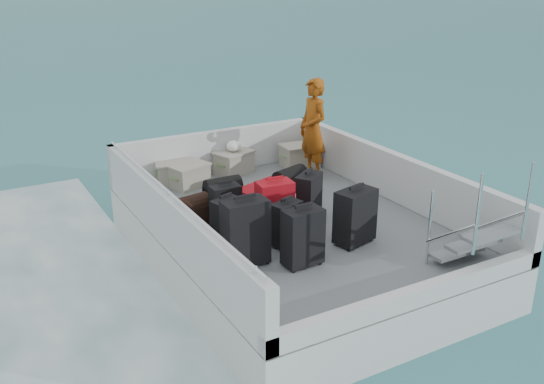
{
  "coord_description": "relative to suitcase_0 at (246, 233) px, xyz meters",
  "views": [
    {
      "loc": [
        -3.93,
        -6.4,
        3.89
      ],
      "look_at": [
        -0.19,
        0.25,
        1.0
      ],
      "focal_mm": 40.0,
      "sensor_mm": 36.0,
      "label": 1
    }
  ],
  "objects": [
    {
      "name": "duffel_0",
      "position": [
        -0.13,
        1.35,
        -0.24
      ],
      "size": [
        0.56,
        0.39,
        0.32
      ],
      "primitive_type": null,
      "rotation": [
        0.0,
        0.0,
        0.18
      ],
      "color": "black",
      "rests_on": "deck"
    },
    {
      "name": "suitcase_7",
      "position": [
        1.4,
        0.86,
        -0.09
      ],
      "size": [
        0.49,
        0.44,
        0.6
      ],
      "primitive_type": "cube",
      "rotation": [
        0.0,
        0.0,
        0.6
      ],
      "color": "black",
      "rests_on": "deck"
    },
    {
      "name": "crate_2",
      "position": [
        1.31,
        2.99,
        -0.22
      ],
      "size": [
        0.67,
        0.56,
        0.35
      ],
      "primitive_type": "cube",
      "rotation": [
        0.0,
        0.0,
        0.31
      ],
      "color": "#9D9B89",
      "rests_on": "deck"
    },
    {
      "name": "suitcase_3",
      "position": [
        0.56,
        -0.34,
        -0.05
      ],
      "size": [
        0.46,
        0.28,
        0.69
      ],
      "primitive_type": "cube",
      "rotation": [
        0.0,
        0.0,
        0.04
      ],
      "color": "black",
      "rests_on": "deck"
    },
    {
      "name": "duffel_1",
      "position": [
        0.55,
        1.79,
        -0.24
      ],
      "size": [
        0.52,
        0.3,
        0.32
      ],
      "primitive_type": null,
      "rotation": [
        0.0,
        0.0,
        0.0
      ],
      "color": "black",
      "rests_on": "deck"
    },
    {
      "name": "suitcase_0",
      "position": [
        0.0,
        0.0,
        0.0
      ],
      "size": [
        0.52,
        0.3,
        0.79
      ],
      "primitive_type": "cube",
      "rotation": [
        0.0,
        0.0,
        -0.01
      ],
      "color": "black",
      "rests_on": "deck"
    },
    {
      "name": "ground",
      "position": [
        1.12,
        0.79,
        -1.02
      ],
      "size": [
        160.0,
        160.0,
        0.0
      ],
      "primitive_type": "plane",
      "color": "#1D6665",
      "rests_on": "ground"
    },
    {
      "name": "suitcase_8",
      "position": [
        1.05,
        1.44,
        -0.24
      ],
      "size": [
        0.89,
        0.73,
        0.3
      ],
      "primitive_type": "cube",
      "rotation": [
        0.0,
        0.0,
        1.9
      ],
      "color": "#B70E1A",
      "rests_on": "deck"
    },
    {
      "name": "yellow_bag",
      "position": [
        2.57,
        2.99,
        -0.29
      ],
      "size": [
        0.28,
        0.26,
        0.22
      ],
      "primitive_type": "ellipsoid",
      "color": "yellow",
      "rests_on": "deck"
    },
    {
      "name": "duffel_2",
      "position": [
        1.62,
        1.7,
        -0.24
      ],
      "size": [
        0.6,
        0.45,
        0.32
      ],
      "primitive_type": null,
      "rotation": [
        0.0,
        0.0,
        0.32
      ],
      "color": "black",
      "rests_on": "deck"
    },
    {
      "name": "crate_0",
      "position": [
        0.28,
        2.99,
        -0.23
      ],
      "size": [
        0.64,
        0.53,
        0.33
      ],
      "primitive_type": "cube",
      "rotation": [
        0.0,
        0.0,
        -0.3
      ],
      "color": "#9D9B89",
      "rests_on": "deck"
    },
    {
      "name": "crate_3",
      "position": [
        2.44,
        2.76,
        -0.22
      ],
      "size": [
        0.63,
        0.46,
        0.36
      ],
      "primitive_type": "cube",
      "rotation": [
        0.0,
        0.0,
        -0.09
      ],
      "color": "#9D9B89",
      "rests_on": "deck"
    },
    {
      "name": "deck",
      "position": [
        1.12,
        0.79,
        -0.41
      ],
      "size": [
        3.3,
        4.7,
        0.02
      ],
      "primitive_type": "cube",
      "color": "slate",
      "rests_on": "ferry_hull"
    },
    {
      "name": "deck_fittings",
      "position": [
        1.46,
        0.47,
        -0.02
      ],
      "size": [
        3.6,
        5.0,
        0.9
      ],
      "color": "#BABEBE",
      "rests_on": "deck"
    },
    {
      "name": "suitcase_4",
      "position": [
        0.66,
        0.2,
        -0.11
      ],
      "size": [
        0.43,
        0.32,
        0.57
      ],
      "primitive_type": "cube",
      "rotation": [
        0.0,
        0.0,
        0.29
      ],
      "color": "black",
      "rests_on": "deck"
    },
    {
      "name": "passenger",
      "position": [
        2.31,
        2.16,
        0.41
      ],
      "size": [
        0.39,
        0.6,
        1.62
      ],
      "primitive_type": "imported",
      "rotation": [
        0.0,
        0.0,
        -1.58
      ],
      "color": "#C55D12",
      "rests_on": "deck"
    },
    {
      "name": "suitcase_1",
      "position": [
        0.08,
        0.67,
        -0.12
      ],
      "size": [
        0.41,
        0.3,
        0.56
      ],
      "primitive_type": "cube",
      "rotation": [
        0.0,
        0.0,
        0.28
      ],
      "color": "black",
      "rests_on": "deck"
    },
    {
      "name": "white_bag",
      "position": [
        1.31,
        2.99,
        0.04
      ],
      "size": [
        0.24,
        0.24,
        0.18
      ],
      "primitive_type": "ellipsoid",
      "color": "white",
      "rests_on": "crate_2"
    },
    {
      "name": "ferry_hull",
      "position": [
        1.12,
        0.79,
        -0.72
      ],
      "size": [
        3.6,
        5.0,
        0.6
      ],
      "primitive_type": "cube",
      "color": "silver",
      "rests_on": "ground"
    },
    {
      "name": "suitcase_5",
      "position": [
        0.8,
        0.74,
        -0.08
      ],
      "size": [
        0.49,
        0.32,
        0.64
      ],
      "primitive_type": "cube",
      "rotation": [
        0.0,
        0.0,
        -0.1
      ],
      "color": "#B70E1A",
      "rests_on": "deck"
    },
    {
      "name": "crate_1",
      "position": [
        0.42,
        2.75,
        -0.23
      ],
      "size": [
        0.64,
        0.52,
        0.33
      ],
      "primitive_type": "cube",
      "rotation": [
        0.0,
        0.0,
        0.29
      ],
      "color": "#9D9B89",
      "rests_on": "deck"
    },
    {
      "name": "suitcase_6",
      "position": [
        1.44,
        -0.15,
        -0.05
      ],
      "size": [
        0.56,
        0.41,
        0.7
      ],
      "primitive_type": "cube",
      "rotation": [
        0.0,
        0.0,
        0.24
      ],
      "color": "black",
      "rests_on": "deck"
    },
    {
      "name": "suitcase_2",
      "position": [
        0.27,
        1.11,
        -0.11
      ],
      "size": [
        0.4,
        0.25,
        0.56
      ],
      "primitive_type": "cube",
      "rotation": [
        0.0,
        0.0,
        -0.04
      ],
      "color": "black",
      "rests_on": "deck"
    }
  ]
}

